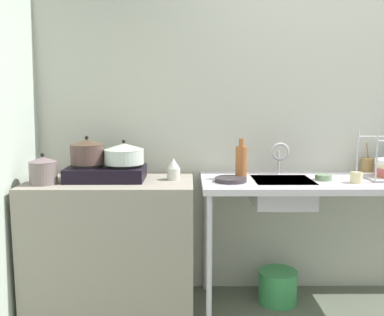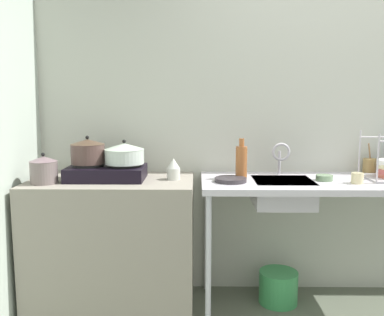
% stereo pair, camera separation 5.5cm
% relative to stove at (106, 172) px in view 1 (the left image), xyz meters
% --- Properties ---
extents(wall_back, '(5.34, 0.10, 2.42)m').
position_rel_stove_xyz_m(wall_back, '(1.73, 0.36, 0.28)').
color(wall_back, '#BABCAF').
rests_on(wall_back, ground).
extents(counter_concrete, '(1.08, 0.61, 0.89)m').
position_rel_stove_xyz_m(counter_concrete, '(0.03, 0.00, -0.49)').
color(counter_concrete, gray).
rests_on(counter_concrete, ground).
extents(counter_sink, '(1.52, 0.61, 0.89)m').
position_rel_stove_xyz_m(counter_sink, '(1.39, 0.00, -0.12)').
color(counter_sink, silver).
rests_on(counter_sink, ground).
extents(stove, '(0.50, 0.32, 0.11)m').
position_rel_stove_xyz_m(stove, '(0.00, 0.00, 0.00)').
color(stove, black).
rests_on(stove, counter_concrete).
extents(pot_on_left_burner, '(0.22, 0.22, 0.18)m').
position_rel_stove_xyz_m(pot_on_left_burner, '(-0.12, 0.00, 0.14)').
color(pot_on_left_burner, '#4F3934').
rests_on(pot_on_left_burner, stove).
extents(pot_on_right_burner, '(0.26, 0.26, 0.16)m').
position_rel_stove_xyz_m(pot_on_right_burner, '(0.12, -0.00, 0.13)').
color(pot_on_right_burner, silver).
rests_on(pot_on_right_burner, stove).
extents(pot_beside_stove, '(0.17, 0.17, 0.20)m').
position_rel_stove_xyz_m(pot_beside_stove, '(-0.37, -0.13, 0.04)').
color(pot_beside_stove, slate).
rests_on(pot_beside_stove, counter_concrete).
extents(percolator, '(0.09, 0.09, 0.14)m').
position_rel_stove_xyz_m(percolator, '(0.44, 0.01, 0.02)').
color(percolator, beige).
rests_on(percolator, counter_concrete).
extents(sink_basin, '(0.38, 0.35, 0.17)m').
position_rel_stove_xyz_m(sink_basin, '(1.16, -0.00, -0.13)').
color(sink_basin, silver).
rests_on(sink_basin, counter_sink).
extents(faucet, '(0.13, 0.07, 0.23)m').
position_rel_stove_xyz_m(faucet, '(1.17, 0.16, 0.10)').
color(faucet, silver).
rests_on(faucet, counter_sink).
extents(frying_pan, '(0.21, 0.21, 0.03)m').
position_rel_stove_xyz_m(frying_pan, '(0.81, -0.06, -0.04)').
color(frying_pan, '#332E33').
rests_on(frying_pan, counter_sink).
extents(cup_by_rack, '(0.08, 0.08, 0.07)m').
position_rel_stove_xyz_m(cup_by_rack, '(1.61, -0.11, -0.02)').
color(cup_by_rack, beige).
rests_on(cup_by_rack, counter_sink).
extents(small_bowl_on_drainboard, '(0.11, 0.11, 0.04)m').
position_rel_stove_xyz_m(small_bowl_on_drainboard, '(1.43, -0.01, -0.03)').
color(small_bowl_on_drainboard, gray).
rests_on(small_bowl_on_drainboard, counter_sink).
extents(bottle_by_sink, '(0.08, 0.08, 0.27)m').
position_rel_stove_xyz_m(bottle_by_sink, '(0.89, 0.03, 0.07)').
color(bottle_by_sink, '#9D5A2D').
rests_on(bottle_by_sink, counter_sink).
extents(utensil_jar, '(0.09, 0.09, 0.22)m').
position_rel_stove_xyz_m(utensil_jar, '(1.82, 0.24, 0.01)').
color(utensil_jar, olive).
rests_on(utensil_jar, counter_sink).
extents(bucket_on_floor, '(0.27, 0.27, 0.23)m').
position_rel_stove_xyz_m(bucket_on_floor, '(1.16, 0.06, -0.82)').
color(bucket_on_floor, '#38914F').
rests_on(bucket_on_floor, ground).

